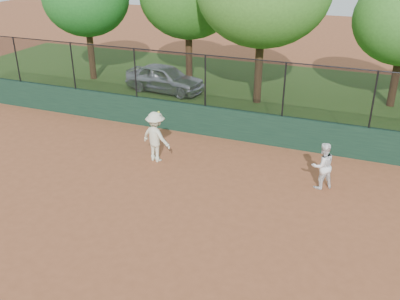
% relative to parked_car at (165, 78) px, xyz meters
% --- Properties ---
extents(ground, '(80.00, 80.00, 0.00)m').
position_rel_parked_car_xyz_m(ground, '(4.42, -10.48, -0.70)').
color(ground, '#975130').
rests_on(ground, ground).
extents(back_wall, '(26.00, 0.20, 1.20)m').
position_rel_parked_car_xyz_m(back_wall, '(4.42, -4.48, -0.10)').
color(back_wall, '#193826').
rests_on(back_wall, ground).
extents(grass_strip, '(36.00, 12.00, 0.01)m').
position_rel_parked_car_xyz_m(grass_strip, '(4.42, 1.52, -0.69)').
color(grass_strip, '#2A4C18').
rests_on(grass_strip, ground).
extents(parked_car, '(4.23, 2.05, 1.39)m').
position_rel_parked_car_xyz_m(parked_car, '(0.00, 0.00, 0.00)').
color(parked_car, silver).
rests_on(parked_car, ground).
extents(player_second, '(0.93, 0.90, 1.50)m').
position_rel_parked_car_xyz_m(player_second, '(8.77, -7.06, 0.06)').
color(player_second, white).
rests_on(player_second, ground).
extents(player_main, '(1.29, 0.95, 2.02)m').
position_rel_parked_car_xyz_m(player_main, '(3.18, -7.25, 0.20)').
color(player_main, beige).
rests_on(player_main, ground).
extents(fence_assembly, '(26.00, 0.06, 2.00)m').
position_rel_parked_car_xyz_m(fence_assembly, '(4.39, -4.48, 1.54)').
color(fence_assembly, black).
rests_on(fence_assembly, back_wall).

